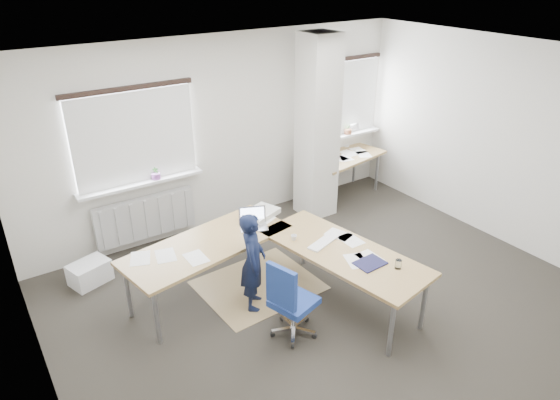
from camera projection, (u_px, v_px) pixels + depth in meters
ground at (327, 301)px, 5.95m from camera, size 6.00×6.00×0.00m
room_shell at (321, 150)px, 5.61m from camera, size 6.04×5.04×2.82m
floor_mat at (258, 285)px, 6.24m from camera, size 1.44×1.23×0.01m
white_crate at (90, 273)px, 6.24m from camera, size 0.54×0.45×0.28m
desk_main at (277, 248)px, 5.73m from camera, size 2.82×2.63×0.96m
desk_side at (344, 158)px, 8.28m from camera, size 1.50×0.93×1.22m
task_chair at (292, 315)px, 5.31m from camera, size 0.54×0.53×0.96m
person at (253, 262)px, 5.63m from camera, size 0.48×0.52×1.20m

